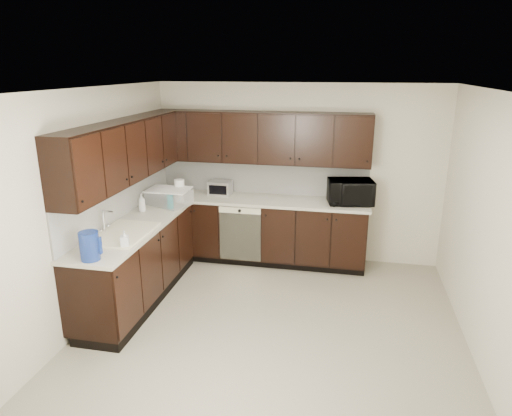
{
  "coord_description": "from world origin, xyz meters",
  "views": [
    {
      "loc": [
        0.7,
        -4.31,
        2.7
      ],
      "look_at": [
        -0.31,
        0.6,
        1.14
      ],
      "focal_mm": 32.0,
      "sensor_mm": 36.0,
      "label": 1
    }
  ],
  "objects_px": {
    "blue_pitcher": "(89,246)",
    "microwave": "(350,192)",
    "sink": "(123,240)",
    "storage_bin": "(169,197)",
    "toaster_oven": "(220,188)"
  },
  "relations": [
    {
      "from": "toaster_oven",
      "to": "blue_pitcher",
      "type": "height_order",
      "value": "blue_pitcher"
    },
    {
      "from": "sink",
      "to": "toaster_oven",
      "type": "bearing_deg",
      "value": 71.39
    },
    {
      "from": "microwave",
      "to": "toaster_oven",
      "type": "xyz_separation_m",
      "value": [
        -1.83,
        0.09,
        -0.06
      ]
    },
    {
      "from": "microwave",
      "to": "storage_bin",
      "type": "height_order",
      "value": "microwave"
    },
    {
      "from": "microwave",
      "to": "blue_pitcher",
      "type": "bearing_deg",
      "value": -145.95
    },
    {
      "from": "toaster_oven",
      "to": "microwave",
      "type": "bearing_deg",
      "value": 0.02
    },
    {
      "from": "microwave",
      "to": "storage_bin",
      "type": "distance_m",
      "value": 2.42
    },
    {
      "from": "microwave",
      "to": "sink",
      "type": "bearing_deg",
      "value": -155.76
    },
    {
      "from": "microwave",
      "to": "toaster_oven",
      "type": "height_order",
      "value": "microwave"
    },
    {
      "from": "toaster_oven",
      "to": "sink",
      "type": "bearing_deg",
      "value": -105.9
    },
    {
      "from": "blue_pitcher",
      "to": "microwave",
      "type": "bearing_deg",
      "value": 22.32
    },
    {
      "from": "sink",
      "to": "blue_pitcher",
      "type": "bearing_deg",
      "value": -87.72
    },
    {
      "from": "sink",
      "to": "microwave",
      "type": "distance_m",
      "value": 2.98
    },
    {
      "from": "storage_bin",
      "to": "sink",
      "type": "bearing_deg",
      "value": -93.44
    },
    {
      "from": "storage_bin",
      "to": "toaster_oven",
      "type": "bearing_deg",
      "value": 49.11
    }
  ]
}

